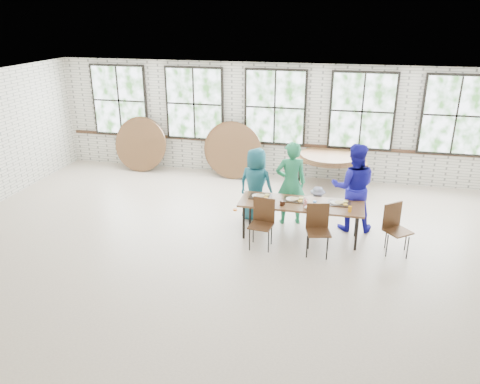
% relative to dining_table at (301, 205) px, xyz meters
% --- Properties ---
extents(room, '(12.00, 12.00, 12.00)m').
position_rel_dining_table_xyz_m(room, '(-1.12, 3.57, 1.14)').
color(room, beige).
rests_on(room, ground).
extents(dining_table, '(2.40, 0.81, 0.74)m').
position_rel_dining_table_xyz_m(dining_table, '(0.00, 0.00, 0.00)').
color(dining_table, brown).
rests_on(dining_table, ground).
extents(chair_near_left, '(0.46, 0.45, 0.95)m').
position_rel_dining_table_xyz_m(chair_near_left, '(-0.67, -0.50, -0.13)').
color(chair_near_left, '#462B17').
rests_on(chair_near_left, ground).
extents(chair_near_right, '(0.50, 0.49, 0.95)m').
position_rel_dining_table_xyz_m(chair_near_right, '(0.37, -0.53, -0.13)').
color(chair_near_right, '#462B17').
rests_on(chair_near_right, ground).
extents(chair_spare, '(0.58, 0.58, 0.95)m').
position_rel_dining_table_xyz_m(chair_spare, '(1.75, -0.19, -0.13)').
color(chair_spare, '#462B17').
rests_on(chair_spare, ground).
extents(adult_teal, '(0.88, 0.69, 1.59)m').
position_rel_dining_table_xyz_m(adult_teal, '(-1.03, 0.65, 0.11)').
color(adult_teal, '#1D606E').
rests_on(adult_teal, ground).
extents(adult_green, '(0.75, 0.61, 1.78)m').
position_rel_dining_table_xyz_m(adult_green, '(-0.30, 0.65, 0.20)').
color(adult_green, '#217F51').
rests_on(adult_green, ground).
extents(toddler, '(0.59, 0.40, 0.85)m').
position_rel_dining_table_xyz_m(toddler, '(0.27, 0.65, -0.26)').
color(toddler, '#151A44').
rests_on(toddler, ground).
extents(adult_blue, '(0.94, 0.76, 1.82)m').
position_rel_dining_table_xyz_m(adult_blue, '(0.97, 0.65, 0.22)').
color(adult_blue, '#1A17A5').
rests_on(adult_blue, ground).
extents(storage_table, '(1.85, 0.88, 0.74)m').
position_rel_dining_table_xyz_m(storage_table, '(0.40, 3.02, -0.00)').
color(storage_table, brown).
rests_on(storage_table, ground).
extents(tabletop_clutter, '(2.01, 0.60, 0.11)m').
position_rel_dining_table_xyz_m(tabletop_clutter, '(0.05, -0.02, 0.08)').
color(tabletop_clutter, black).
rests_on(tabletop_clutter, dining_table).
extents(round_tops_stacked, '(1.50, 1.50, 0.13)m').
position_rel_dining_table_xyz_m(round_tops_stacked, '(0.40, 3.02, 0.12)').
color(round_tops_stacked, brown).
rests_on(round_tops_stacked, storage_table).
extents(round_tops_leaning, '(4.21, 0.49, 1.48)m').
position_rel_dining_table_xyz_m(round_tops_leaning, '(-3.51, 3.27, 0.05)').
color(round_tops_leaning, brown).
rests_on(round_tops_leaning, ground).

